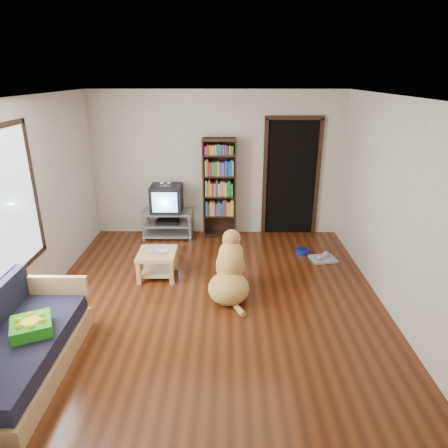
{
  "coord_description": "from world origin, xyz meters",
  "views": [
    {
      "loc": [
        0.21,
        -4.61,
        2.84
      ],
      "look_at": [
        0.15,
        0.53,
        0.9
      ],
      "focal_mm": 32.0,
      "sensor_mm": 36.0,
      "label": 1
    }
  ],
  "objects_px": {
    "green_cushion": "(31,326)",
    "sofa": "(18,352)",
    "dog_bowl": "(302,251)",
    "bookshelf": "(219,183)",
    "dog": "(230,273)",
    "crt_tv": "(167,198)",
    "tv_stand": "(168,223)",
    "laptop": "(156,252)",
    "grey_rag": "(323,259)",
    "coffee_table": "(157,259)"
  },
  "relations": [
    {
      "from": "green_cushion",
      "to": "sofa",
      "type": "distance_m",
      "value": 0.27
    },
    {
      "from": "green_cushion",
      "to": "dog_bowl",
      "type": "height_order",
      "value": "green_cushion"
    },
    {
      "from": "bookshelf",
      "to": "dog",
      "type": "distance_m",
      "value": 2.26
    },
    {
      "from": "dog",
      "to": "dog_bowl",
      "type": "bearing_deg",
      "value": 47.42
    },
    {
      "from": "dog_bowl",
      "to": "crt_tv",
      "type": "height_order",
      "value": "crt_tv"
    },
    {
      "from": "sofa",
      "to": "dog_bowl",
      "type": "bearing_deg",
      "value": 41.14
    },
    {
      "from": "dog",
      "to": "tv_stand",
      "type": "bearing_deg",
      "value": 118.95
    },
    {
      "from": "green_cushion",
      "to": "dog_bowl",
      "type": "xyz_separation_m",
      "value": [
        3.21,
        2.8,
        -0.44
      ]
    },
    {
      "from": "bookshelf",
      "to": "dog",
      "type": "height_order",
      "value": "bookshelf"
    },
    {
      "from": "sofa",
      "to": "crt_tv",
      "type": "bearing_deg",
      "value": 75.07
    },
    {
      "from": "laptop",
      "to": "sofa",
      "type": "bearing_deg",
      "value": -105.98
    },
    {
      "from": "green_cushion",
      "to": "dog",
      "type": "height_order",
      "value": "dog"
    },
    {
      "from": "crt_tv",
      "to": "dog",
      "type": "relative_size",
      "value": 0.54
    },
    {
      "from": "green_cushion",
      "to": "crt_tv",
      "type": "bearing_deg",
      "value": 51.02
    },
    {
      "from": "green_cushion",
      "to": "dog",
      "type": "relative_size",
      "value": 0.35
    },
    {
      "from": "grey_rag",
      "to": "bookshelf",
      "type": "height_order",
      "value": "bookshelf"
    },
    {
      "from": "tv_stand",
      "to": "bookshelf",
      "type": "xyz_separation_m",
      "value": [
        0.95,
        0.09,
        0.73
      ]
    },
    {
      "from": "crt_tv",
      "to": "coffee_table",
      "type": "relative_size",
      "value": 1.05
    },
    {
      "from": "tv_stand",
      "to": "crt_tv",
      "type": "relative_size",
      "value": 1.55
    },
    {
      "from": "laptop",
      "to": "coffee_table",
      "type": "xyz_separation_m",
      "value": [
        -0.0,
        0.03,
        -0.13
      ]
    },
    {
      "from": "laptop",
      "to": "dog",
      "type": "height_order",
      "value": "dog"
    },
    {
      "from": "laptop",
      "to": "grey_rag",
      "type": "relative_size",
      "value": 0.7
    },
    {
      "from": "sofa",
      "to": "coffee_table",
      "type": "xyz_separation_m",
      "value": [
        1.04,
        2.07,
        0.02
      ]
    },
    {
      "from": "dog_bowl",
      "to": "coffee_table",
      "type": "bearing_deg",
      "value": -159.76
    },
    {
      "from": "crt_tv",
      "to": "sofa",
      "type": "relative_size",
      "value": 0.32
    },
    {
      "from": "dog_bowl",
      "to": "dog",
      "type": "distance_m",
      "value": 1.83
    },
    {
      "from": "laptop",
      "to": "tv_stand",
      "type": "xyz_separation_m",
      "value": [
        -0.07,
        1.6,
        -0.14
      ]
    },
    {
      "from": "tv_stand",
      "to": "laptop",
      "type": "bearing_deg",
      "value": -87.56
    },
    {
      "from": "dog_bowl",
      "to": "bookshelf",
      "type": "distance_m",
      "value": 1.89
    },
    {
      "from": "dog_bowl",
      "to": "crt_tv",
      "type": "relative_size",
      "value": 0.38
    },
    {
      "from": "dog_bowl",
      "to": "laptop",
      "type": "bearing_deg",
      "value": -159.11
    },
    {
      "from": "coffee_table",
      "to": "dog",
      "type": "distance_m",
      "value": 1.17
    },
    {
      "from": "laptop",
      "to": "sofa",
      "type": "height_order",
      "value": "sofa"
    },
    {
      "from": "grey_rag",
      "to": "sofa",
      "type": "relative_size",
      "value": 0.22
    },
    {
      "from": "bookshelf",
      "to": "dog",
      "type": "bearing_deg",
      "value": -85.08
    },
    {
      "from": "green_cushion",
      "to": "laptop",
      "type": "bearing_deg",
      "value": 39.06
    },
    {
      "from": "coffee_table",
      "to": "dog",
      "type": "relative_size",
      "value": 0.51
    },
    {
      "from": "tv_stand",
      "to": "sofa",
      "type": "height_order",
      "value": "sofa"
    },
    {
      "from": "tv_stand",
      "to": "sofa",
      "type": "xyz_separation_m",
      "value": [
        -0.97,
        -3.63,
        -0.01
      ]
    },
    {
      "from": "green_cushion",
      "to": "crt_tv",
      "type": "xyz_separation_m",
      "value": [
        0.85,
        3.55,
        0.26
      ]
    },
    {
      "from": "green_cushion",
      "to": "grey_rag",
      "type": "height_order",
      "value": "green_cushion"
    },
    {
      "from": "green_cushion",
      "to": "laptop",
      "type": "distance_m",
      "value": 2.14
    },
    {
      "from": "tv_stand",
      "to": "grey_rag",
      "type": "bearing_deg",
      "value": -20.08
    },
    {
      "from": "laptop",
      "to": "dog_bowl",
      "type": "height_order",
      "value": "laptop"
    },
    {
      "from": "bookshelf",
      "to": "coffee_table",
      "type": "distance_m",
      "value": 2.01
    },
    {
      "from": "dog_bowl",
      "to": "sofa",
      "type": "xyz_separation_m",
      "value": [
        -3.33,
        -2.91,
        0.22
      ]
    },
    {
      "from": "laptop",
      "to": "dog",
      "type": "bearing_deg",
      "value": -12.03
    },
    {
      "from": "dog",
      "to": "green_cushion",
      "type": "bearing_deg",
      "value": -143.4
    },
    {
      "from": "laptop",
      "to": "bookshelf",
      "type": "bearing_deg",
      "value": 73.55
    },
    {
      "from": "dog_bowl",
      "to": "coffee_table",
      "type": "distance_m",
      "value": 2.45
    }
  ]
}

